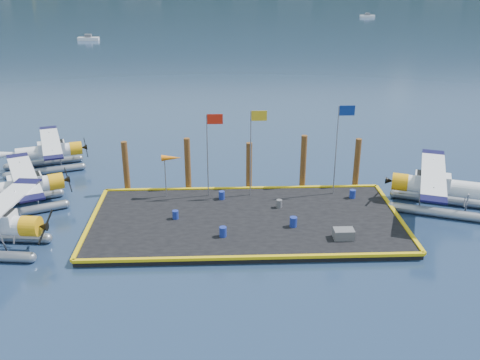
# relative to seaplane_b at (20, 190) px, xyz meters

# --- Properties ---
(ground) EXTENTS (4000.00, 4000.00, 0.00)m
(ground) POSITION_rel_seaplane_b_xyz_m (15.35, -2.86, -1.47)
(ground) COLOR navy
(ground) RESTS_ON ground
(dock) EXTENTS (20.00, 10.00, 0.40)m
(dock) POSITION_rel_seaplane_b_xyz_m (15.35, -2.86, -1.27)
(dock) COLOR black
(dock) RESTS_ON ground
(dock_bumpers) EXTENTS (20.25, 10.25, 0.18)m
(dock_bumpers) POSITION_rel_seaplane_b_xyz_m (15.35, -2.86, -0.98)
(dock_bumpers) COLOR gold
(dock_bumpers) RESTS_ON dock
(seaplane_b) EXTENTS (8.79, 9.22, 3.38)m
(seaplane_b) POSITION_rel_seaplane_b_xyz_m (0.00, 0.00, 0.00)
(seaplane_b) COLOR gray
(seaplane_b) RESTS_ON ground
(seaplane_c) EXTENTS (8.42, 8.97, 3.22)m
(seaplane_c) POSITION_rel_seaplane_b_xyz_m (-0.40, 7.74, -0.07)
(seaplane_c) COLOR gray
(seaplane_c) RESTS_ON ground
(seaplane_d) EXTENTS (9.32, 9.88, 3.57)m
(seaplane_d) POSITION_rel_seaplane_b_xyz_m (28.57, -1.18, 0.08)
(seaplane_d) COLOR gray
(seaplane_d) RESTS_ON ground
(drum_0) EXTENTS (0.40, 0.40, 0.56)m
(drum_0) POSITION_rel_seaplane_b_xyz_m (10.76, -2.71, -0.79)
(drum_0) COLOR navy
(drum_0) RESTS_ON dock
(drum_1) EXTENTS (0.46, 0.46, 0.65)m
(drum_1) POSITION_rel_seaplane_b_xyz_m (18.28, -4.14, -0.75)
(drum_1) COLOR navy
(drum_1) RESTS_ON dock
(drum_2) EXTENTS (0.40, 0.40, 0.56)m
(drum_2) POSITION_rel_seaplane_b_xyz_m (17.70, -1.27, -0.79)
(drum_2) COLOR #525257
(drum_2) RESTS_ON dock
(drum_3) EXTENTS (0.45, 0.45, 0.63)m
(drum_3) POSITION_rel_seaplane_b_xyz_m (13.82, -5.27, -0.76)
(drum_3) COLOR navy
(drum_3) RESTS_ON dock
(drum_4) EXTENTS (0.43, 0.43, 0.60)m
(drum_4) POSITION_rel_seaplane_b_xyz_m (23.06, 0.12, -0.77)
(drum_4) COLOR navy
(drum_4) RESTS_ON dock
(drum_5) EXTENTS (0.42, 0.42, 0.59)m
(drum_5) POSITION_rel_seaplane_b_xyz_m (13.80, 0.28, -0.78)
(drum_5) COLOR navy
(drum_5) RESTS_ON dock
(crate) EXTENTS (1.22, 0.81, 0.61)m
(crate) POSITION_rel_seaplane_b_xyz_m (21.11, -5.83, -0.77)
(crate) COLOR #525257
(crate) RESTS_ON dock
(flagpole_red) EXTENTS (1.14, 0.08, 6.00)m
(flagpole_red) POSITION_rel_seaplane_b_xyz_m (13.06, 0.94, 2.92)
(flagpole_red) COLOR gray
(flagpole_red) RESTS_ON dock
(flagpole_yellow) EXTENTS (1.14, 0.08, 6.20)m
(flagpole_yellow) POSITION_rel_seaplane_b_xyz_m (16.05, 0.94, 3.04)
(flagpole_yellow) COLOR gray
(flagpole_yellow) RESTS_ON dock
(flagpole_blue) EXTENTS (1.14, 0.08, 6.50)m
(flagpole_blue) POSITION_rel_seaplane_b_xyz_m (22.05, 0.94, 3.21)
(flagpole_blue) COLOR gray
(flagpole_blue) RESTS_ON dock
(windsock) EXTENTS (1.40, 0.44, 3.12)m
(windsock) POSITION_rel_seaplane_b_xyz_m (10.32, 0.94, 1.75)
(windsock) COLOR gray
(windsock) RESTS_ON dock
(piling_0) EXTENTS (0.44, 0.44, 4.00)m
(piling_0) POSITION_rel_seaplane_b_xyz_m (6.85, 2.54, 0.53)
(piling_0) COLOR #4E2D16
(piling_0) RESTS_ON ground
(piling_1) EXTENTS (0.44, 0.44, 4.20)m
(piling_1) POSITION_rel_seaplane_b_xyz_m (11.35, 2.54, 0.63)
(piling_1) COLOR #4E2D16
(piling_1) RESTS_ON ground
(piling_2) EXTENTS (0.44, 0.44, 3.80)m
(piling_2) POSITION_rel_seaplane_b_xyz_m (15.85, 2.54, 0.43)
(piling_2) COLOR #4E2D16
(piling_2) RESTS_ON ground
(piling_3) EXTENTS (0.44, 0.44, 4.30)m
(piling_3) POSITION_rel_seaplane_b_xyz_m (19.85, 2.54, 0.68)
(piling_3) COLOR #4E2D16
(piling_3) RESTS_ON ground
(piling_4) EXTENTS (0.44, 0.44, 4.00)m
(piling_4) POSITION_rel_seaplane_b_xyz_m (23.85, 2.54, 0.53)
(piling_4) COLOR #4E2D16
(piling_4) RESTS_ON ground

